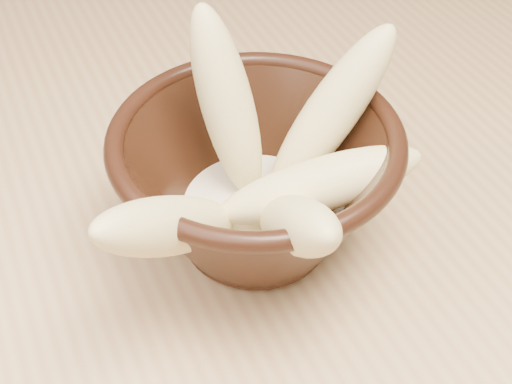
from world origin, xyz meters
The scene contains 8 objects.
table centered at (0.00, 0.00, 0.67)m, with size 1.20×0.80×0.75m.
bowl centered at (-0.24, -0.03, 0.81)m, with size 0.18×0.18×0.10m.
milk_puddle centered at (-0.24, -0.03, 0.78)m, with size 0.10×0.10×0.01m, color beige.
banana_upright centered at (-0.24, 0.00, 0.85)m, with size 0.03×0.03×0.13m, color #F4DF90.
banana_left centered at (-0.30, -0.07, 0.83)m, with size 0.03×0.03×0.14m, color #F4DF90.
banana_right centered at (-0.18, -0.03, 0.84)m, with size 0.03×0.03×0.13m, color #F4DF90.
banana_across centered at (-0.21, -0.06, 0.82)m, with size 0.03×0.03×0.13m, color #F4DF90.
banana_front centered at (-0.24, -0.09, 0.83)m, with size 0.03×0.03×0.12m, color #F4DF90.
Camera 1 is at (-0.37, -0.34, 1.12)m, focal length 50.00 mm.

